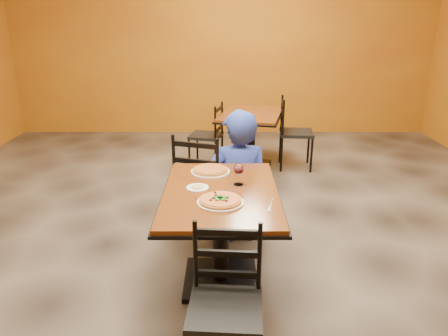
{
  "coord_description": "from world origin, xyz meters",
  "views": [
    {
      "loc": [
        0.02,
        -3.26,
        1.9
      ],
      "look_at": [
        0.02,
        -0.3,
        0.85
      ],
      "focal_mm": 33.95,
      "sensor_mm": 36.0,
      "label": 1
    }
  ],
  "objects_px": {
    "plate_main": "(220,202)",
    "plate_far": "(210,171)",
    "side_plate": "(198,188)",
    "chair_main_near": "(225,310)",
    "diner": "(238,174)",
    "table_second": "(251,127)",
    "pizza_main": "(220,200)",
    "chair_main_far": "(204,182)",
    "table_main": "(221,216)",
    "pizza_far": "(210,170)",
    "chair_second_right": "(296,133)",
    "wine_glass": "(239,173)",
    "chair_second_left": "(206,136)"
  },
  "relations": [
    {
      "from": "side_plate",
      "to": "table_second",
      "type": "bearing_deg",
      "value": 78.07
    },
    {
      "from": "wine_glass",
      "to": "plate_far",
      "type": "bearing_deg",
      "value": 128.42
    },
    {
      "from": "chair_second_left",
      "to": "pizza_main",
      "type": "bearing_deg",
      "value": 18.2
    },
    {
      "from": "table_second",
      "to": "plate_main",
      "type": "height_order",
      "value": "plate_main"
    },
    {
      "from": "chair_second_right",
      "to": "plate_main",
      "type": "relative_size",
      "value": 3.04
    },
    {
      "from": "table_second",
      "to": "wine_glass",
      "type": "xyz_separation_m",
      "value": [
        -0.25,
        -2.52,
        0.29
      ]
    },
    {
      "from": "pizza_main",
      "to": "side_plate",
      "type": "xyz_separation_m",
      "value": [
        -0.17,
        0.25,
        -0.02
      ]
    },
    {
      "from": "table_second",
      "to": "side_plate",
      "type": "relative_size",
      "value": 7.96
    },
    {
      "from": "chair_main_near",
      "to": "diner",
      "type": "bearing_deg",
      "value": 89.89
    },
    {
      "from": "pizza_main",
      "to": "pizza_far",
      "type": "distance_m",
      "value": 0.6
    },
    {
      "from": "chair_main_near",
      "to": "pizza_far",
      "type": "distance_m",
      "value": 1.33
    },
    {
      "from": "diner",
      "to": "side_plate",
      "type": "relative_size",
      "value": 7.31
    },
    {
      "from": "plate_far",
      "to": "side_plate",
      "type": "bearing_deg",
      "value": -103.62
    },
    {
      "from": "chair_main_near",
      "to": "plate_main",
      "type": "height_order",
      "value": "chair_main_near"
    },
    {
      "from": "plate_main",
      "to": "pizza_far",
      "type": "distance_m",
      "value": 0.6
    },
    {
      "from": "side_plate",
      "to": "pizza_far",
      "type": "bearing_deg",
      "value": 76.38
    },
    {
      "from": "chair_second_left",
      "to": "pizza_far",
      "type": "bearing_deg",
      "value": 17.23
    },
    {
      "from": "diner",
      "to": "table_main",
      "type": "bearing_deg",
      "value": 72.61
    },
    {
      "from": "diner",
      "to": "plate_far",
      "type": "height_order",
      "value": "diner"
    },
    {
      "from": "plate_main",
      "to": "plate_far",
      "type": "xyz_separation_m",
      "value": [
        -0.08,
        0.59,
        0.0
      ]
    },
    {
      "from": "chair_second_right",
      "to": "pizza_main",
      "type": "height_order",
      "value": "chair_second_right"
    },
    {
      "from": "side_plate",
      "to": "chair_second_left",
      "type": "bearing_deg",
      "value": 91.06
    },
    {
      "from": "chair_main_far",
      "to": "pizza_main",
      "type": "height_order",
      "value": "chair_main_far"
    },
    {
      "from": "table_second",
      "to": "chair_second_right",
      "type": "bearing_deg",
      "value": 0.0
    },
    {
      "from": "plate_main",
      "to": "side_plate",
      "type": "xyz_separation_m",
      "value": [
        -0.17,
        0.25,
        0.0
      ]
    },
    {
      "from": "plate_main",
      "to": "wine_glass",
      "type": "xyz_separation_m",
      "value": [
        0.13,
        0.32,
        0.08
      ]
    },
    {
      "from": "table_second",
      "to": "side_plate",
      "type": "distance_m",
      "value": 2.66
    },
    {
      "from": "table_second",
      "to": "chair_main_near",
      "type": "height_order",
      "value": "chair_main_near"
    },
    {
      "from": "table_main",
      "to": "diner",
      "type": "relative_size",
      "value": 1.05
    },
    {
      "from": "chair_second_right",
      "to": "plate_main",
      "type": "xyz_separation_m",
      "value": [
        -0.98,
        -2.84,
        0.28
      ]
    },
    {
      "from": "table_second",
      "to": "chair_main_far",
      "type": "distance_m",
      "value": 1.89
    },
    {
      "from": "chair_main_far",
      "to": "wine_glass",
      "type": "distance_m",
      "value": 0.85
    },
    {
      "from": "table_second",
      "to": "pizza_main",
      "type": "distance_m",
      "value": 2.88
    },
    {
      "from": "table_main",
      "to": "plate_far",
      "type": "height_order",
      "value": "plate_far"
    },
    {
      "from": "wine_glass",
      "to": "plate_main",
      "type": "bearing_deg",
      "value": -112.0
    },
    {
      "from": "chair_second_right",
      "to": "pizza_far",
      "type": "distance_m",
      "value": 2.51
    },
    {
      "from": "diner",
      "to": "pizza_far",
      "type": "xyz_separation_m",
      "value": [
        -0.23,
        -0.41,
        0.19
      ]
    },
    {
      "from": "side_plate",
      "to": "chair_main_near",
      "type": "bearing_deg",
      "value": -78.24
    },
    {
      "from": "plate_main",
      "to": "pizza_main",
      "type": "height_order",
      "value": "pizza_main"
    },
    {
      "from": "table_main",
      "to": "plate_main",
      "type": "distance_m",
      "value": 0.29
    },
    {
      "from": "table_second",
      "to": "wine_glass",
      "type": "height_order",
      "value": "wine_glass"
    },
    {
      "from": "diner",
      "to": "plate_main",
      "type": "relative_size",
      "value": 3.78
    },
    {
      "from": "plate_main",
      "to": "table_second",
      "type": "bearing_deg",
      "value": 82.34
    },
    {
      "from": "plate_main",
      "to": "plate_far",
      "type": "height_order",
      "value": "same"
    },
    {
      "from": "pizza_main",
      "to": "pizza_far",
      "type": "xyz_separation_m",
      "value": [
        -0.08,
        0.59,
        0.0
      ]
    },
    {
      "from": "chair_main_far",
      "to": "chair_second_right",
      "type": "bearing_deg",
      "value": -104.6
    },
    {
      "from": "pizza_main",
      "to": "table_main",
      "type": "bearing_deg",
      "value": 89.82
    },
    {
      "from": "wine_glass",
      "to": "pizza_far",
      "type": "bearing_deg",
      "value": 128.42
    },
    {
      "from": "pizza_main",
      "to": "plate_far",
      "type": "bearing_deg",
      "value": 97.96
    },
    {
      "from": "table_main",
      "to": "plate_main",
      "type": "height_order",
      "value": "plate_main"
    }
  ]
}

